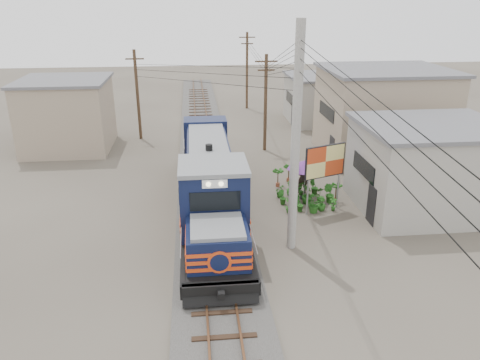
{
  "coord_description": "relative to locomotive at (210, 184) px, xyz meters",
  "views": [
    {
      "loc": [
        -0.78,
        -19.05,
        10.79
      ],
      "look_at": [
        1.46,
        2.55,
        2.2
      ],
      "focal_mm": 35.0,
      "sensor_mm": 36.0,
      "label": 1
    }
  ],
  "objects": [
    {
      "name": "ground",
      "position": [
        0.0,
        -3.33,
        -1.76
      ],
      "size": [
        120.0,
        120.0,
        0.0
      ],
      "primitive_type": "plane",
      "color": "#473F35",
      "rests_on": "ground"
    },
    {
      "name": "locomotive",
      "position": [
        0.0,
        0.0,
        0.0
      ],
      "size": [
        2.99,
        16.29,
        4.04
      ],
      "color": "black",
      "rests_on": "ground"
    },
    {
      "name": "utility_pole_main",
      "position": [
        3.5,
        -3.83,
        3.24
      ],
      "size": [
        0.4,
        0.4,
        10.0
      ],
      "color": "#9E9B93",
      "rests_on": "ground"
    },
    {
      "name": "shophouse_mid",
      "position": [
        12.5,
        8.67,
        1.35
      ],
      "size": [
        8.4,
        7.35,
        6.2
      ],
      "color": "gray",
      "rests_on": "ground"
    },
    {
      "name": "wooden_pole_mid",
      "position": [
        4.5,
        10.67,
        1.92
      ],
      "size": [
        1.6,
        0.24,
        7.0
      ],
      "color": "#4C3826",
      "rests_on": "ground"
    },
    {
      "name": "billboard",
      "position": [
        5.94,
        -0.18,
        0.97
      ],
      "size": [
        2.28,
        0.94,
        3.69
      ],
      "rotation": [
        0.0,
        0.0,
        0.36
      ],
      "color": "#99999E",
      "rests_on": "ground"
    },
    {
      "name": "plant_nursery",
      "position": [
        5.2,
        0.78,
        -1.29
      ],
      "size": [
        3.28,
        3.24,
        1.06
      ],
      "color": "#235D1A",
      "rests_on": "ground"
    },
    {
      "name": "wooden_pole_far",
      "position": [
        4.8,
        24.67,
        2.18
      ],
      "size": [
        1.6,
        0.24,
        7.5
      ],
      "color": "#4C3826",
      "rests_on": "ground"
    },
    {
      "name": "track",
      "position": [
        0.0,
        6.67,
        -1.5
      ],
      "size": [
        1.15,
        70.0,
        0.12
      ],
      "color": "#51331E",
      "rests_on": "ground"
    },
    {
      "name": "market_umbrella",
      "position": [
        5.36,
        1.55,
        0.28
      ],
      "size": [
        2.2,
        2.2,
        2.32
      ],
      "rotation": [
        0.0,
        0.0,
        -0.05
      ],
      "color": "black",
      "rests_on": "ground"
    },
    {
      "name": "vendor",
      "position": [
        5.43,
        2.36,
        -0.83
      ],
      "size": [
        0.71,
        0.49,
        1.86
      ],
      "primitive_type": "imported",
      "rotation": [
        0.0,
        0.0,
        3.07
      ],
      "color": "black",
      "rests_on": "ground"
    },
    {
      "name": "shophouse_left",
      "position": [
        -10.0,
        12.67,
        0.85
      ],
      "size": [
        6.3,
        6.3,
        5.2
      ],
      "color": "gray",
      "rests_on": "ground"
    },
    {
      "name": "ballast",
      "position": [
        0.0,
        6.67,
        -1.68
      ],
      "size": [
        3.6,
        70.0,
        0.16
      ],
      "primitive_type": "cube",
      "color": "#595651",
      "rests_on": "ground"
    },
    {
      "name": "shophouse_back",
      "position": [
        11.0,
        18.67,
        0.35
      ],
      "size": [
        6.3,
        6.3,
        4.2
      ],
      "color": "gray",
      "rests_on": "ground"
    },
    {
      "name": "shophouse_front",
      "position": [
        11.5,
        -0.33,
        0.6
      ],
      "size": [
        7.35,
        6.3,
        4.7
      ],
      "color": "gray",
      "rests_on": "ground"
    },
    {
      "name": "power_lines",
      "position": [
        -0.14,
        5.17,
        5.81
      ],
      "size": [
        9.65,
        19.0,
        3.3
      ],
      "color": "black",
      "rests_on": "ground"
    },
    {
      "name": "wooden_pole_left",
      "position": [
        -5.0,
        14.67,
        1.92
      ],
      "size": [
        1.6,
        0.24,
        7.0
      ],
      "color": "#4C3826",
      "rests_on": "ground"
    }
  ]
}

